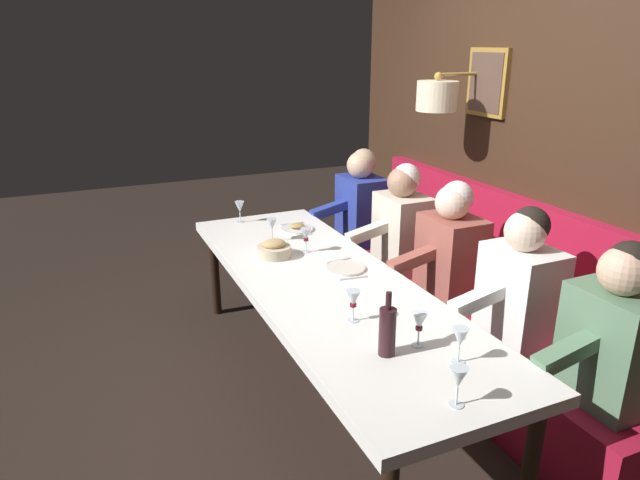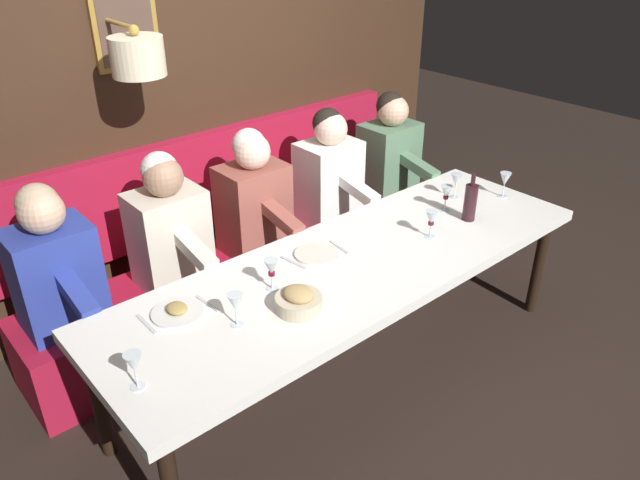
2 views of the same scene
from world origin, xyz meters
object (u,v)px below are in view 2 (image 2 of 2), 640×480
Objects in this scene: diner_middle at (254,196)px; wine_glass_5 at (431,219)px; diner_nearest at (390,150)px; wine_glass_6 at (446,193)px; wine_glass_1 at (235,304)px; wine_glass_2 at (456,181)px; diner_far at (168,225)px; wine_glass_0 at (505,180)px; wine_glass_4 at (271,269)px; wine_glass_3 at (134,364)px; dining_table at (355,271)px; diner_near at (329,170)px; wine_bottle at (470,202)px; bread_bowl at (299,301)px; diner_farthest at (53,264)px.

diner_middle is 1.10m from wine_glass_5.
wine_glass_6 is (-0.80, 0.36, 0.04)m from diner_nearest.
wine_glass_2 is at bearing -83.45° from wine_glass_1.
diner_far is 2.09m from wine_glass_0.
diner_nearest is at bearing -90.00° from diner_far.
wine_glass_4 and wine_glass_6 have the same top height.
diner_far reaches higher than wine_glass_3.
diner_middle reaches higher than dining_table.
diner_far reaches higher than wine_glass_1.
dining_table is 1.29m from wine_glass_0.
wine_glass_1 is 1.00× the size of wine_glass_5.
diner_near is 1.21m from diner_far.
wine_glass_2 is (0.15, -1.03, 0.18)m from dining_table.
wine_bottle is (-0.17, -0.01, 0.00)m from wine_glass_6.
wine_glass_6 is at bearing -84.74° from dining_table.
dining_table is at bearing 95.26° from wine_glass_6.
wine_glass_5 is 0.75× the size of bread_bowl.
diner_farthest is 4.82× the size of wine_glass_3.
bread_bowl is at bearing 100.91° from wine_glass_2.
wine_glass_1 is (-0.94, 1.98, 0.04)m from diner_nearest.
diner_near is at bearing 90.00° from diner_nearest.
dining_table is 3.60× the size of diner_farthest.
diner_farthest is (0.00, 1.22, 0.00)m from diner_middle.
diner_far is 4.82× the size of wine_glass_4.
diner_nearest is at bearing 4.79° from wine_glass_0.
wine_glass_3 is 1.00× the size of wine_glass_5.
wine_glass_6 is (-0.80, -0.86, 0.04)m from diner_middle.
wine_glass_1 is at bearing -81.44° from wine_glass_3.
diner_near is 1.00× the size of diner_middle.
diner_farthest is (0.00, 0.64, 0.00)m from diner_far.
diner_near is at bearing 36.00° from wine_glass_0.
wine_bottle is (-0.98, -1.45, 0.04)m from diner_far.
diner_middle is (0.00, 1.22, 0.00)m from diner_nearest.
wine_glass_1 is 0.55× the size of wine_bottle.
wine_bottle reaches higher than bread_bowl.
wine_bottle is at bearing -88.99° from wine_glass_3.
wine_bottle is (-0.04, -1.63, -0.00)m from wine_glass_1.
wine_glass_0 is at bearing -128.29° from wine_glass_2.
diner_near is 1.85m from diner_farthest.
wine_glass_1 is at bearing 123.98° from diner_near.
diner_far reaches higher than wine_glass_4.
wine_glass_2 is 1.00× the size of wine_glass_3.
dining_table is at bearing -84.20° from wine_glass_3.
diner_farthest reaches higher than wine_glass_3.
diner_middle and diner_farthest have the same top height.
wine_bottle is at bearing -88.01° from bread_bowl.
wine_glass_5 is at bearing 173.94° from diner_near.
wine_glass_0 is 2.06m from wine_glass_1.
wine_glass_2 reaches higher than dining_table.
diner_farthest is (0.00, 1.85, 0.00)m from diner_near.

